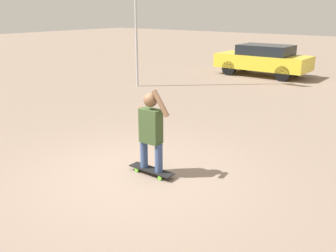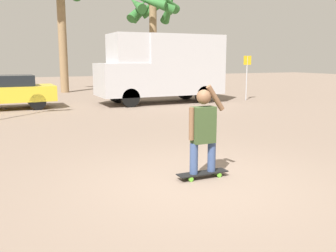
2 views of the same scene
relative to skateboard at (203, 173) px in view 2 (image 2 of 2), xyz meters
The scene contains 7 objects.
ground_plane 0.26m from the skateboard, 134.03° to the right, with size 80.00×80.00×0.00m, color gray.
skateboard is the anchor object (origin of this frame).
person_skateboarder 0.82m from the skateboard, behind, with size 0.67×0.25×1.51m.
camper_van 11.51m from the skateboard, 69.15° to the left, with size 5.83×2.09×3.14m.
parked_car_yellow 11.61m from the skateboard, 104.16° to the left, with size 4.08×1.77×1.39m.
palm_tree_near_van 20.84m from the skateboard, 69.66° to the left, with size 3.82×3.90×6.48m.
street_sign 13.00m from the skateboard, 50.13° to the left, with size 0.44×0.06×2.19m.
Camera 2 is at (-2.99, -5.20, 2.02)m, focal length 40.00 mm.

